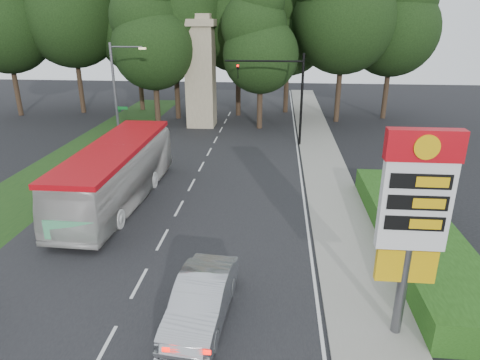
# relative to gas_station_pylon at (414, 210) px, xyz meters

# --- Properties ---
(ground) EXTENTS (120.00, 120.00, 0.00)m
(ground) POSITION_rel_gas_station_pylon_xyz_m (-9.20, -1.99, -4.45)
(ground) COLOR black
(ground) RESTS_ON ground
(road_surface) EXTENTS (14.00, 80.00, 0.02)m
(road_surface) POSITION_rel_gas_station_pylon_xyz_m (-9.20, 10.01, -4.44)
(road_surface) COLOR black
(road_surface) RESTS_ON ground
(sidewalk_right) EXTENTS (3.00, 80.00, 0.12)m
(sidewalk_right) POSITION_rel_gas_station_pylon_xyz_m (-0.70, 10.01, -4.39)
(sidewalk_right) COLOR gray
(sidewalk_right) RESTS_ON ground
(grass_verge_left) EXTENTS (5.00, 50.00, 0.02)m
(grass_verge_left) POSITION_rel_gas_station_pylon_xyz_m (-18.70, 16.01, -4.44)
(grass_verge_left) COLOR #193814
(grass_verge_left) RESTS_ON ground
(hedge) EXTENTS (3.00, 14.00, 1.20)m
(hedge) POSITION_rel_gas_station_pylon_xyz_m (2.30, 6.01, -3.85)
(hedge) COLOR #1E4512
(hedge) RESTS_ON ground
(gas_station_pylon) EXTENTS (2.10, 0.45, 6.85)m
(gas_station_pylon) POSITION_rel_gas_station_pylon_xyz_m (0.00, 0.00, 0.00)
(gas_station_pylon) COLOR #59595E
(gas_station_pylon) RESTS_ON ground
(traffic_signal_mast) EXTENTS (6.10, 0.35, 7.20)m
(traffic_signal_mast) POSITION_rel_gas_station_pylon_xyz_m (-3.52, 22.00, 0.22)
(traffic_signal_mast) COLOR black
(traffic_signal_mast) RESTS_ON ground
(streetlight_signs) EXTENTS (2.75, 0.98, 8.00)m
(streetlight_signs) POSITION_rel_gas_station_pylon_xyz_m (-16.19, 20.01, -0.01)
(streetlight_signs) COLOR #59595E
(streetlight_signs) RESTS_ON ground
(monument) EXTENTS (3.00, 3.00, 10.05)m
(monument) POSITION_rel_gas_station_pylon_xyz_m (-11.20, 28.01, 0.66)
(monument) COLOR gray
(monument) RESTS_ON ground
(tree_far_west) EXTENTS (8.96, 8.96, 17.60)m
(tree_far_west) POSITION_rel_gas_station_pylon_xyz_m (-31.20, 31.01, 6.24)
(tree_far_west) COLOR #2D2116
(tree_far_west) RESTS_ON ground
(tree_west_near) EXTENTS (8.40, 8.40, 16.50)m
(tree_west_near) POSITION_rel_gas_station_pylon_xyz_m (-19.20, 35.01, 5.57)
(tree_west_near) COLOR #2D2116
(tree_west_near) RESTS_ON ground
(tree_center_right) EXTENTS (9.24, 9.24, 18.15)m
(tree_center_right) POSITION_rel_gas_station_pylon_xyz_m (-8.20, 33.01, 6.57)
(tree_center_right) COLOR #2D2116
(tree_center_right) RESTS_ON ground
(tree_east_near) EXTENTS (8.12, 8.12, 15.95)m
(tree_east_near) POSITION_rel_gas_station_pylon_xyz_m (-3.20, 35.01, 5.23)
(tree_east_near) COLOR #2D2116
(tree_east_near) RESTS_ON ground
(tree_far_east) EXTENTS (8.68, 8.68, 17.05)m
(tree_far_east) POSITION_rel_gas_station_pylon_xyz_m (6.80, 33.01, 5.90)
(tree_far_east) COLOR #2D2116
(tree_far_east) RESTS_ON ground
(tree_monument_left) EXTENTS (7.28, 7.28, 14.30)m
(tree_monument_left) POSITION_rel_gas_station_pylon_xyz_m (-15.20, 27.01, 4.23)
(tree_monument_left) COLOR #2D2116
(tree_monument_left) RESTS_ON ground
(tree_monument_right) EXTENTS (6.72, 6.72, 13.20)m
(tree_monument_right) POSITION_rel_gas_station_pylon_xyz_m (-5.70, 27.51, 3.56)
(tree_monument_right) COLOR #2D2116
(tree_monument_right) RESTS_ON ground
(transit_bus) EXTENTS (3.17, 11.90, 3.29)m
(transit_bus) POSITION_rel_gas_station_pylon_xyz_m (-12.70, 9.64, -2.80)
(transit_bus) COLOR silver
(transit_bus) RESTS_ON ground
(sedan_silver) EXTENTS (2.07, 4.96, 1.60)m
(sedan_silver) POSITION_rel_gas_station_pylon_xyz_m (-6.40, 0.15, -3.65)
(sedan_silver) COLOR #AAACB2
(sedan_silver) RESTS_ON ground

